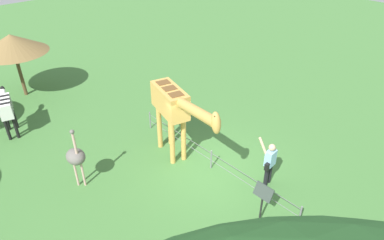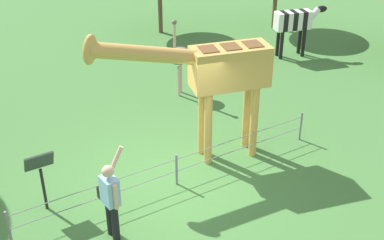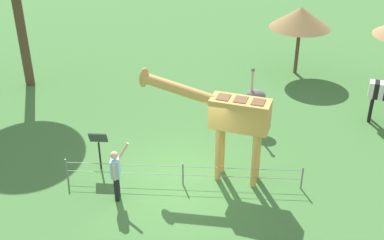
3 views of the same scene
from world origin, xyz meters
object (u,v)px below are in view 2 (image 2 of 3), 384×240
info_sign (40,169)px  visitor (110,197)px  giraffe (214,72)px  ostrich (179,56)px  zebra (295,23)px

info_sign → visitor: bearing=119.6°
giraffe → ostrich: size_ratio=1.76×
visitor → info_sign: 1.66m
giraffe → info_sign: 4.08m
giraffe → zebra: 6.93m
ostrich → info_sign: (4.91, 3.08, -0.23)m
ostrich → info_sign: 5.80m
visitor → zebra: visitor is taller
giraffe → visitor: giraffe is taller
info_sign → giraffe: bearing=177.9°
visitor → giraffe: bearing=-157.1°
zebra → visitor: bearing=29.8°
giraffe → visitor: (3.08, 1.30, -1.22)m
zebra → info_sign: (9.65, 3.62, -0.21)m
info_sign → ostrich: bearing=-147.9°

